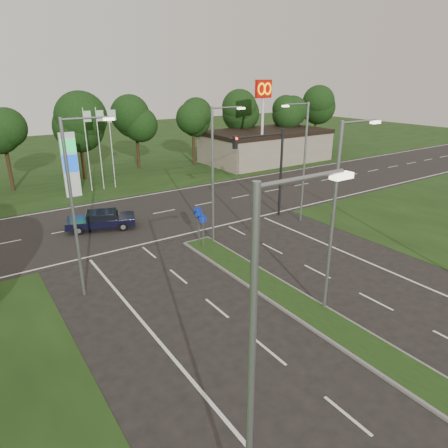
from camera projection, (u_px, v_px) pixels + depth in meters
ground at (433, 391)px, 14.45m from camera, size 160.00×160.00×0.00m
verge_far at (62, 156)px, 57.13m from camera, size 160.00×50.00×0.02m
cross_road at (153, 214)px, 33.08m from camera, size 160.00×12.00×0.02m
median_kerb at (345, 334)px, 17.54m from camera, size 2.00×26.00×0.12m
commercial_building at (266, 146)px, 53.29m from camera, size 16.00×9.00×4.00m
streetlight_median_near at (337, 210)px, 17.88m from camera, size 2.53×0.22×9.00m
streetlight_median_far at (215, 170)px, 25.64m from camera, size 2.53×0.22×9.00m
streetlight_left_near at (259, 363)px, 8.32m from camera, size 2.53×0.22×9.00m
streetlight_left_far at (76, 201)px, 19.18m from camera, size 2.53×0.22×9.00m
streetlight_right_far at (303, 157)px, 29.75m from camera, size 2.53×0.22×9.00m
traffic_signal at (269, 161)px, 30.60m from camera, size 5.10×0.42×7.00m
median_signs at (200, 220)px, 26.59m from camera, size 1.16×1.76×2.38m
gas_pylon at (72, 163)px, 37.00m from camera, size 5.80×1.26×8.00m
mcdonalds_sign at (263, 102)px, 45.98m from camera, size 2.20×0.47×10.40m
treeline_far at (88, 115)px, 43.13m from camera, size 6.00×6.00×9.90m
navy_sedan at (101, 220)px, 29.65m from camera, size 5.26×3.52×1.34m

